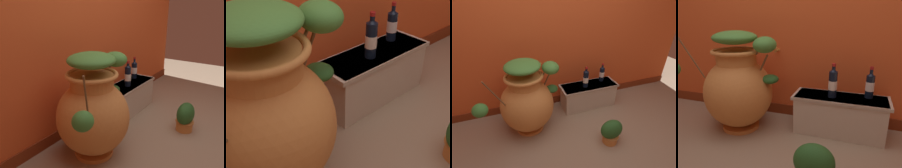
# 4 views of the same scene
# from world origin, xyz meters

# --- Properties ---
(ground_plane) EXTENTS (7.00, 7.00, 0.00)m
(ground_plane) POSITION_xyz_m (0.00, 0.00, 0.00)
(ground_plane) COLOR gray
(back_wall) EXTENTS (4.40, 0.33, 2.60)m
(back_wall) POSITION_xyz_m (-0.00, 1.20, 1.29)
(back_wall) COLOR #D15123
(back_wall) RESTS_ON ground_plane
(terracotta_urn) EXTENTS (0.93, 0.69, 0.95)m
(terracotta_urn) POSITION_xyz_m (-0.47, 0.67, 0.43)
(terracotta_urn) COLOR #CC7F3D
(terracotta_urn) RESTS_ON ground_plane
(stone_ledge) EXTENTS (0.86, 0.31, 0.37)m
(stone_ledge) POSITION_xyz_m (0.47, 0.86, 0.20)
(stone_ledge) COLOR beige
(stone_ledge) RESTS_ON ground_plane
(wine_bottle_left) EXTENTS (0.08, 0.08, 0.31)m
(wine_bottle_left) POSITION_xyz_m (0.39, 0.84, 0.51)
(wine_bottle_left) COLOR black
(wine_bottle_left) RESTS_ON stone_ledge
(wine_bottle_middle) EXTENTS (0.07, 0.07, 0.28)m
(wine_bottle_middle) POSITION_xyz_m (0.71, 0.93, 0.49)
(wine_bottle_middle) COLOR black
(wine_bottle_middle) RESTS_ON stone_ledge
(potted_shrub) EXTENTS (0.27, 0.20, 0.32)m
(potted_shrub) POSITION_xyz_m (0.40, 0.11, 0.16)
(potted_shrub) COLOR #CC7F3D
(potted_shrub) RESTS_ON ground_plane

